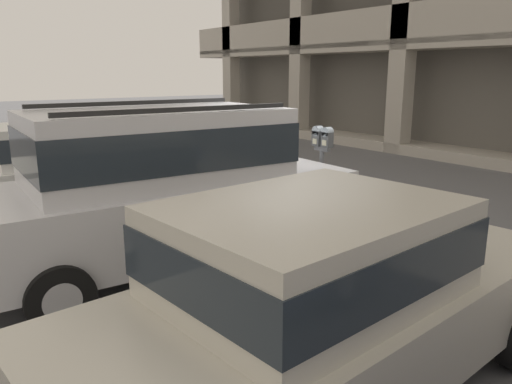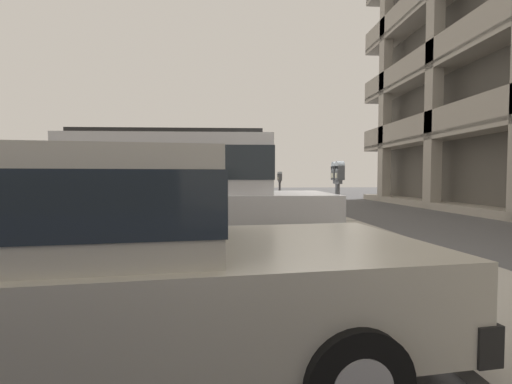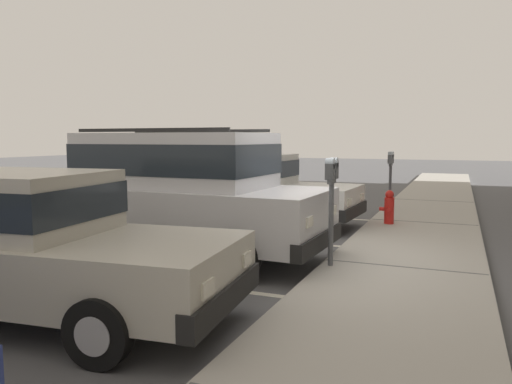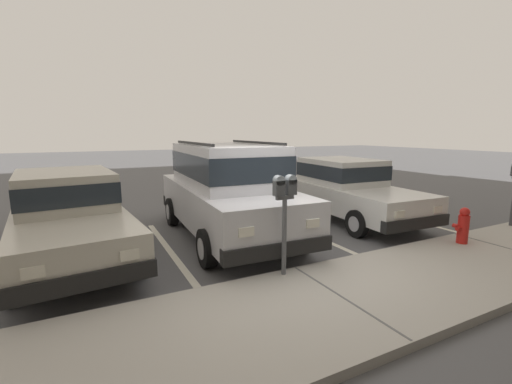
{
  "view_description": "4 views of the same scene",
  "coord_description": "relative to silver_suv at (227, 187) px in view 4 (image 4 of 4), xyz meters",
  "views": [
    {
      "loc": [
        5.59,
        -4.65,
        2.4
      ],
      "look_at": [
        0.12,
        -0.72,
        0.76
      ],
      "focal_mm": 35.0,
      "sensor_mm": 36.0,
      "label": 1
    },
    {
      "loc": [
        5.55,
        -1.39,
        1.37
      ],
      "look_at": [
        0.09,
        -0.92,
        1.14
      ],
      "focal_mm": 24.0,
      "sensor_mm": 36.0,
      "label": 2
    },
    {
      "loc": [
        7.0,
        1.97,
        1.88
      ],
      "look_at": [
        -0.09,
        -0.93,
        1.06
      ],
      "focal_mm": 35.0,
      "sensor_mm": 36.0,
      "label": 3
    },
    {
      "loc": [
        2.87,
        4.49,
        2.23
      ],
      "look_at": [
        0.03,
        -1.09,
        1.13
      ],
      "focal_mm": 24.0,
      "sensor_mm": 36.0,
      "label": 4
    }
  ],
  "objects": [
    {
      "name": "silver_suv",
      "position": [
        0.0,
        0.0,
        0.0
      ],
      "size": [
        2.15,
        4.85,
        2.03
      ],
      "rotation": [
        0.0,
        0.0,
        -0.04
      ],
      "color": "silver",
      "rests_on": "ground_plane"
    },
    {
      "name": "parking_stall_lines",
      "position": [
        1.34,
        0.76,
        -1.08
      ],
      "size": [
        12.26,
        4.8,
        0.01
      ],
      "color": "silver",
      "rests_on": "ground_plane"
    },
    {
      "name": "parking_meter_near",
      "position": [
        0.12,
        2.51,
        0.15
      ],
      "size": [
        0.35,
        0.12,
        1.5
      ],
      "color": "#595B60",
      "rests_on": "sidewalk"
    },
    {
      "name": "sidewalk",
      "position": [
        -0.18,
        3.46,
        -1.03
      ],
      "size": [
        40.0,
        2.2,
        0.12
      ],
      "color": "#ADA89E",
      "rests_on": "ground_plane"
    },
    {
      "name": "ground_plane",
      "position": [
        -0.18,
        2.16,
        -1.14
      ],
      "size": [
        80.0,
        80.0,
        0.1
      ],
      "color": "#565659"
    },
    {
      "name": "red_sedan",
      "position": [
        -3.35,
        -0.11,
        -0.27
      ],
      "size": [
        2.0,
        4.56,
        1.54
      ],
      "rotation": [
        0.0,
        0.0,
        -0.05
      ],
      "color": "silver",
      "rests_on": "ground_plane"
    },
    {
      "name": "fire_hydrant",
      "position": [
        -3.72,
        2.81,
        -0.62
      ],
      "size": [
        0.3,
        0.3,
        0.7
      ],
      "color": "red",
      "rests_on": "sidewalk"
    },
    {
      "name": "dark_hatchback",
      "position": [
        2.98,
        -0.11,
        -0.27
      ],
      "size": [
        2.15,
        4.62,
        1.54
      ],
      "rotation": [
        0.0,
        0.0,
        0.1
      ],
      "color": "beige",
      "rests_on": "ground_plane"
    }
  ]
}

